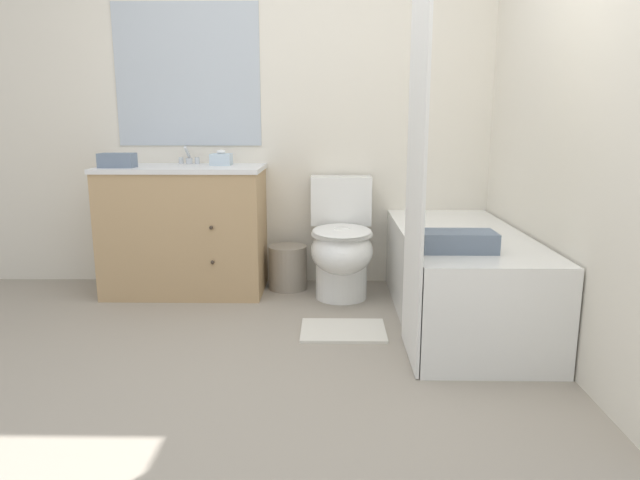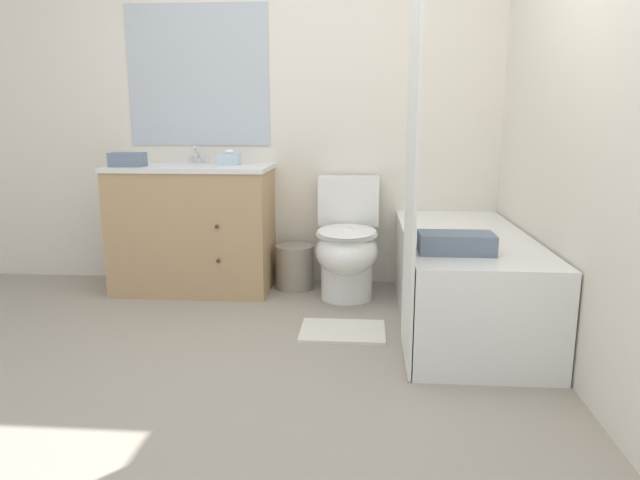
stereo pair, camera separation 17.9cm
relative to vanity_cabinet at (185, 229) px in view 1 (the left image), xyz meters
The scene contains 13 objects.
ground_plane 1.73m from the vanity_cabinet, 62.99° to the right, with size 14.00×14.00×0.00m, color gray.
wall_back 1.15m from the vanity_cabinet, 20.81° to the left, with size 8.00×0.06×2.50m.
wall_right 2.31m from the vanity_cabinet, 16.58° to the right, with size 0.05×2.76×2.50m.
vanity_cabinet is the anchor object (origin of this frame).
sink_faucet 0.48m from the vanity_cabinet, 90.00° to the left, with size 0.14×0.12×0.12m.
toilet 1.04m from the vanity_cabinet, ahead, with size 0.41×0.69×0.76m.
bathtub 1.79m from the vanity_cabinet, 17.46° to the right, with size 0.68×1.59×0.51m.
shower_curtain 1.81m from the vanity_cabinet, 38.50° to the right, with size 0.01×0.51×1.96m.
wastebasket 0.73m from the vanity_cabinet, ahead, with size 0.26×0.26×0.30m.
tissue_box 0.52m from the vanity_cabinet, 18.20° to the left, with size 0.13×0.13×0.10m.
hand_towel_folded 0.60m from the vanity_cabinet, 162.27° to the right, with size 0.21×0.13×0.09m.
bath_towel_folded 1.87m from the vanity_cabinet, 32.44° to the right, with size 0.35×0.19×0.10m.
bath_mat 1.34m from the vanity_cabinet, 35.85° to the right, with size 0.46×0.34×0.02m.
Camera 1 is at (0.19, -2.19, 1.14)m, focal length 32.00 mm.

